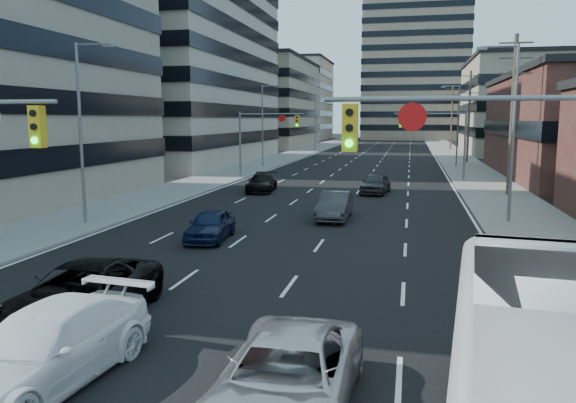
# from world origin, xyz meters

# --- Properties ---
(road_surface) EXTENTS (18.00, 300.00, 0.02)m
(road_surface) POSITION_xyz_m (0.00, 130.00, 0.01)
(road_surface) COLOR black
(road_surface) RESTS_ON ground
(sidewalk_left) EXTENTS (5.00, 300.00, 0.15)m
(sidewalk_left) POSITION_xyz_m (-11.50, 130.00, 0.07)
(sidewalk_left) COLOR slate
(sidewalk_left) RESTS_ON ground
(sidewalk_right) EXTENTS (5.00, 300.00, 0.15)m
(sidewalk_right) POSITION_xyz_m (11.50, 130.00, 0.07)
(sidewalk_right) COLOR slate
(sidewalk_right) RESTS_ON ground
(office_left_mid) EXTENTS (26.00, 34.00, 28.00)m
(office_left_mid) POSITION_xyz_m (-27.00, 60.00, 14.00)
(office_left_mid) COLOR #ADA089
(office_left_mid) RESTS_ON ground
(office_left_far) EXTENTS (20.00, 30.00, 16.00)m
(office_left_far) POSITION_xyz_m (-24.00, 100.00, 8.00)
(office_left_far) COLOR gray
(office_left_far) RESTS_ON ground
(office_right_far) EXTENTS (22.00, 28.00, 14.00)m
(office_right_far) POSITION_xyz_m (25.00, 88.00, 7.00)
(office_right_far) COLOR gray
(office_right_far) RESTS_ON ground
(apartment_tower) EXTENTS (26.00, 26.00, 58.00)m
(apartment_tower) POSITION_xyz_m (6.00, 150.00, 29.00)
(apartment_tower) COLOR gray
(apartment_tower) RESTS_ON ground
(bg_block_left) EXTENTS (24.00, 24.00, 20.00)m
(bg_block_left) POSITION_xyz_m (-28.00, 140.00, 10.00)
(bg_block_left) COLOR #ADA089
(bg_block_left) RESTS_ON ground
(bg_block_right) EXTENTS (22.00, 22.00, 12.00)m
(bg_block_right) POSITION_xyz_m (32.00, 130.00, 6.00)
(bg_block_right) COLOR gray
(bg_block_right) RESTS_ON ground
(signal_near_right) EXTENTS (6.59, 0.33, 6.00)m
(signal_near_right) POSITION_xyz_m (7.45, 8.00, 4.33)
(signal_near_right) COLOR slate
(signal_near_right) RESTS_ON ground
(signal_far_left) EXTENTS (6.09, 0.33, 6.00)m
(signal_far_left) POSITION_xyz_m (-7.68, 45.00, 4.30)
(signal_far_left) COLOR slate
(signal_far_left) RESTS_ON ground
(signal_far_right) EXTENTS (6.09, 0.33, 6.00)m
(signal_far_right) POSITION_xyz_m (7.68, 45.00, 4.30)
(signal_far_right) COLOR slate
(signal_far_right) RESTS_ON ground
(utility_pole_block) EXTENTS (2.20, 0.28, 11.00)m
(utility_pole_block) POSITION_xyz_m (12.20, 36.00, 5.78)
(utility_pole_block) COLOR #4C3D2D
(utility_pole_block) RESTS_ON ground
(utility_pole_midblock) EXTENTS (2.20, 0.28, 11.00)m
(utility_pole_midblock) POSITION_xyz_m (12.20, 66.00, 5.78)
(utility_pole_midblock) COLOR #4C3D2D
(utility_pole_midblock) RESTS_ON ground
(utility_pole_distant) EXTENTS (2.20, 0.28, 11.00)m
(utility_pole_distant) POSITION_xyz_m (12.20, 96.00, 5.78)
(utility_pole_distant) COLOR #4C3D2D
(utility_pole_distant) RESTS_ON ground
(streetlight_left_near) EXTENTS (2.03, 0.22, 9.00)m
(streetlight_left_near) POSITION_xyz_m (-10.34, 20.00, 5.05)
(streetlight_left_near) COLOR slate
(streetlight_left_near) RESTS_ON ground
(streetlight_left_mid) EXTENTS (2.03, 0.22, 9.00)m
(streetlight_left_mid) POSITION_xyz_m (-10.34, 55.00, 5.05)
(streetlight_left_mid) COLOR slate
(streetlight_left_mid) RESTS_ON ground
(streetlight_left_far) EXTENTS (2.03, 0.22, 9.00)m
(streetlight_left_far) POSITION_xyz_m (-10.34, 90.00, 5.05)
(streetlight_left_far) COLOR slate
(streetlight_left_far) RESTS_ON ground
(streetlight_right_near) EXTENTS (2.03, 0.22, 9.00)m
(streetlight_right_near) POSITION_xyz_m (10.34, 25.00, 5.05)
(streetlight_right_near) COLOR slate
(streetlight_right_near) RESTS_ON ground
(streetlight_right_far) EXTENTS (2.03, 0.22, 9.00)m
(streetlight_right_far) POSITION_xyz_m (10.34, 60.00, 5.05)
(streetlight_right_far) COLOR slate
(streetlight_right_far) RESTS_ON ground
(black_pickup) EXTENTS (2.90, 5.75, 1.56)m
(black_pickup) POSITION_xyz_m (-2.87, 7.72, 0.78)
(black_pickup) COLOR black
(black_pickup) RESTS_ON ground
(white_van) EXTENTS (2.73, 5.58, 1.56)m
(white_van) POSITION_xyz_m (-1.60, 4.38, 0.78)
(white_van) COLOR white
(white_van) RESTS_ON ground
(silver_suv) EXTENTS (2.39, 5.18, 1.44)m
(silver_suv) POSITION_xyz_m (3.43, 4.22, 0.72)
(silver_suv) COLOR #AFAEB3
(silver_suv) RESTS_ON ground
(sedan_blue) EXTENTS (1.92, 4.12, 1.36)m
(sedan_blue) POSITION_xyz_m (-3.11, 18.12, 0.68)
(sedan_blue) COLOR #0D1835
(sedan_blue) RESTS_ON ground
(sedan_grey_center) EXTENTS (1.56, 4.45, 1.47)m
(sedan_grey_center) POSITION_xyz_m (1.60, 24.42, 0.73)
(sedan_grey_center) COLOR #313133
(sedan_grey_center) RESTS_ON ground
(sedan_black_far) EXTENTS (2.30, 4.75, 1.33)m
(sedan_black_far) POSITION_xyz_m (-5.20, 34.75, 0.67)
(sedan_black_far) COLOR black
(sedan_black_far) RESTS_ON ground
(sedan_grey_right) EXTENTS (2.24, 4.55, 1.49)m
(sedan_grey_right) POSITION_xyz_m (3.10, 35.51, 0.75)
(sedan_grey_right) COLOR #2D2D2F
(sedan_grey_right) RESTS_ON ground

